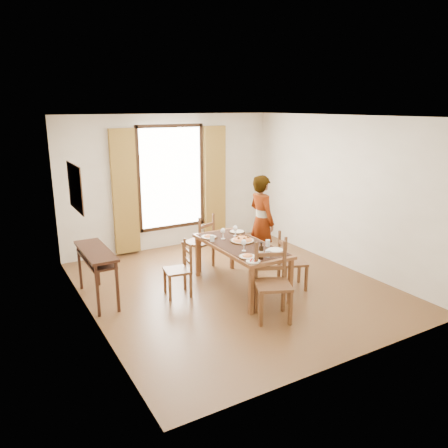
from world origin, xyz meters
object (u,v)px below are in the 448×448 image
console_table (96,257)px  pasta_platter (242,239)px  dining_table (241,248)px  man (262,221)px

console_table → pasta_platter: (2.17, -0.63, 0.12)m
console_table → dining_table: 2.20m
console_table → man: size_ratio=0.71×
console_table → dining_table: size_ratio=0.67×
dining_table → pasta_platter: bearing=45.4°
console_table → man: (2.97, -0.01, 0.16)m
dining_table → console_table: bearing=161.0°
console_table → pasta_platter: bearing=-16.2°
dining_table → pasta_platter: pasta_platter is taller
pasta_platter → console_table: bearing=163.8°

